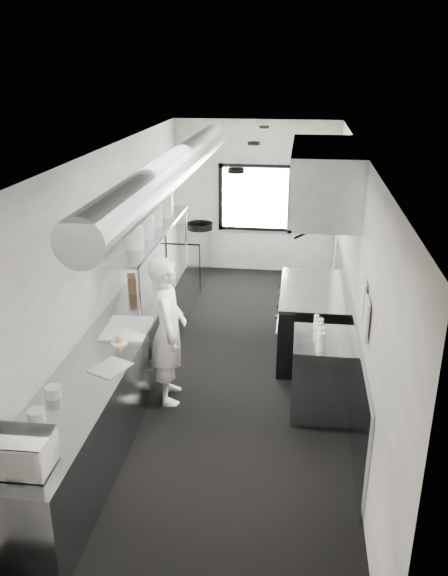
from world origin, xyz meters
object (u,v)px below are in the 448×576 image
(pass_shelf, at_px, (152,233))
(plate_stack_d, at_px, (164,204))
(prep_counter, at_px, (128,354))
(microwave, at_px, (18,452))
(squeeze_bottle_d, at_px, (321,326))
(deli_tub_b, at_px, (53,392))
(range, at_px, (310,321))
(plate_stack_a, at_px, (135,238))
(line_cook, at_px, (168,331))
(cutting_board, at_px, (127,328))
(exhaust_hood, at_px, (324,179))
(squeeze_bottle_a, at_px, (321,341))
(small_plate, at_px, (119,343))
(squeeze_bottle_b, at_px, (321,336))
(deli_tub_a, at_px, (36,416))
(bottle_station, at_px, (321,375))
(knife_block, at_px, (132,284))
(far_work_table, at_px, (187,258))
(plate_stack_c, at_px, (153,213))
(squeeze_bottle_e, at_px, (316,322))
(squeeze_bottle_c, at_px, (319,330))

(pass_shelf, distance_m, plate_stack_d, 0.81)
(prep_counter, xyz_separation_m, microwave, (-0.02, -2.68, 0.59))
(squeeze_bottle_d, bearing_deg, microwave, -131.24)
(deli_tub_b, height_order, plate_stack_d, plate_stack_d)
(range, xyz_separation_m, microwave, (-2.21, -3.88, 0.57))
(squeeze_bottle_d, bearing_deg, plate_stack_a, 161.88)
(line_cook, distance_m, cutting_board, 0.47)
(exhaust_hood, height_order, squeeze_bottle_a, exhaust_hood)
(pass_shelf, xyz_separation_m, deli_tub_b, (-0.13, -3.21, -0.58))
(prep_counter, relative_size, line_cook, 3.42)
(small_plate, distance_m, plate_stack_a, 1.52)
(prep_counter, distance_m, squeeze_bottle_d, 2.33)
(range, relative_size, squeeze_bottle_b, 8.14)
(deli_tub_a, bearing_deg, bottle_station, 37.70)
(squeeze_bottle_d, bearing_deg, range, 93.41)
(prep_counter, xyz_separation_m, knife_block, (-0.17, 0.87, 0.57))
(far_work_table, xyz_separation_m, small_plate, (0.11, -4.30, 0.46))
(cutting_board, distance_m, plate_stack_c, 2.18)
(range, distance_m, plate_stack_c, 2.67)
(plate_stack_a, distance_m, squeeze_bottle_e, 2.45)
(squeeze_bottle_e, bearing_deg, line_cook, -172.02)
(squeeze_bottle_b, bearing_deg, plate_stack_d, 131.47)
(pass_shelf, bearing_deg, plate_stack_a, -90.03)
(deli_tub_b, relative_size, squeeze_bottle_b, 0.75)
(range, bearing_deg, squeeze_bottle_e, -88.40)
(plate_stack_d, bearing_deg, knife_block, -95.62)
(plate_stack_c, bearing_deg, squeeze_bottle_d, -38.02)
(plate_stack_c, bearing_deg, squeeze_bottle_b, -41.60)
(cutting_board, bearing_deg, far_work_table, 91.24)
(microwave, bearing_deg, squeeze_bottle_a, 42.96)
(squeeze_bottle_b, height_order, squeeze_bottle_d, squeeze_bottle_b)
(squeeze_bottle_c, bearing_deg, squeeze_bottle_d, 77.43)
(squeeze_bottle_b, bearing_deg, microwave, -134.09)
(squeeze_bottle_d, bearing_deg, plate_stack_c, 141.98)
(range, relative_size, small_plate, 8.73)
(squeeze_bottle_c, relative_size, squeeze_bottle_d, 0.98)
(squeeze_bottle_a, bearing_deg, line_cook, 170.38)
(prep_counter, bearing_deg, squeeze_bottle_d, -1.84)
(microwave, bearing_deg, cutting_board, 86.42)
(deli_tub_b, relative_size, plate_stack_d, 0.39)
(line_cook, bearing_deg, squeeze_bottle_e, -93.38)
(bottle_station, bearing_deg, plate_stack_a, 159.37)
(plate_stack_a, distance_m, plate_stack_c, 1.08)
(microwave, relative_size, squeeze_bottle_d, 2.59)
(prep_counter, bearing_deg, exhaust_hood, 28.11)
(squeeze_bottle_a, height_order, squeeze_bottle_c, squeeze_bottle_a)
(pass_shelf, relative_size, bottle_station, 3.33)
(squeeze_bottle_b, bearing_deg, range, 92.84)
(knife_block, xyz_separation_m, squeeze_bottle_a, (2.43, -1.33, -0.01))
(microwave, height_order, squeeze_bottle_d, microwave)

